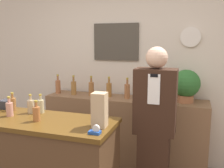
# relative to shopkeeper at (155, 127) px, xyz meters

# --- Properties ---
(back_wall) EXTENTS (5.20, 0.09, 2.70)m
(back_wall) POSITION_rel_shopkeeper_xyz_m (-0.58, 0.94, 0.55)
(back_wall) COLOR beige
(back_wall) RESTS_ON ground_plane
(back_shelf) EXTENTS (2.12, 0.43, 0.93)m
(back_shelf) POSITION_rel_shopkeeper_xyz_m (-0.50, 0.67, -0.34)
(back_shelf) COLOR brown
(back_shelf) RESTS_ON ground_plane
(shopkeeper) EXTENTS (0.41, 0.26, 1.61)m
(shopkeeper) POSITION_rel_shopkeeper_xyz_m (0.00, 0.00, 0.00)
(shopkeeper) COLOR #331E14
(shopkeeper) RESTS_ON ground_plane
(potted_plant) EXTENTS (0.34, 0.34, 0.40)m
(potted_plant) POSITION_rel_shopkeeper_xyz_m (0.27, 0.69, 0.34)
(potted_plant) COLOR #B27047
(potted_plant) RESTS_ON back_shelf
(paper_bag) EXTENTS (0.12, 0.12, 0.29)m
(paper_bag) POSITION_rel_shopkeeper_xyz_m (-0.37, -0.58, 0.30)
(paper_bag) COLOR tan
(paper_bag) RESTS_ON display_counter
(tape_dispenser) EXTENTS (0.09, 0.06, 0.07)m
(tape_dispenser) POSITION_rel_shopkeeper_xyz_m (-0.35, -0.74, 0.18)
(tape_dispenser) COLOR #1E4799
(tape_dispenser) RESTS_ON display_counter
(gift_box) EXTENTS (0.12, 0.13, 0.09)m
(gift_box) POSITION_rel_shopkeeper_xyz_m (-1.52, -0.34, 0.20)
(gift_box) COLOR #2D2D33
(gift_box) RESTS_ON display_counter
(counter_bottle_1) EXTENTS (0.06, 0.06, 0.19)m
(counter_bottle_1) POSITION_rel_shopkeeper_xyz_m (-1.38, -0.39, 0.23)
(counter_bottle_1) COLOR #9D6837
(counter_bottle_1) RESTS_ON display_counter
(counter_bottle_2) EXTENTS (0.06, 0.06, 0.19)m
(counter_bottle_2) POSITION_rel_shopkeeper_xyz_m (-1.28, -0.56, 0.23)
(counter_bottle_2) COLOR tan
(counter_bottle_2) RESTS_ON display_counter
(counter_bottle_3) EXTENTS (0.06, 0.06, 0.19)m
(counter_bottle_3) POSITION_rel_shopkeeper_xyz_m (-1.16, -0.41, 0.23)
(counter_bottle_3) COLOR tan
(counter_bottle_3) RESTS_ON display_counter
(counter_bottle_4) EXTENTS (0.06, 0.06, 0.19)m
(counter_bottle_4) POSITION_rel_shopkeeper_xyz_m (-1.07, -0.38, 0.23)
(counter_bottle_4) COLOR #BCB185
(counter_bottle_4) RESTS_ON display_counter
(counter_bottle_5) EXTENTS (0.06, 0.06, 0.19)m
(counter_bottle_5) POSITION_rel_shopkeeper_xyz_m (-0.95, -0.61, 0.23)
(counter_bottle_5) COLOR #A36233
(counter_bottle_5) RESTS_ON display_counter
(shelf_bottle_0) EXTENTS (0.07, 0.07, 0.27)m
(shelf_bottle_0) POSITION_rel_shopkeeper_xyz_m (-1.48, 0.66, 0.22)
(shelf_bottle_0) COLOR #A4643D
(shelf_bottle_0) RESTS_ON back_shelf
(shelf_bottle_1) EXTENTS (0.07, 0.07, 0.27)m
(shelf_bottle_1) POSITION_rel_shopkeeper_xyz_m (-1.23, 0.65, 0.22)
(shelf_bottle_1) COLOR olive
(shelf_bottle_1) RESTS_ON back_shelf
(shelf_bottle_2) EXTENTS (0.07, 0.07, 0.27)m
(shelf_bottle_2) POSITION_rel_shopkeeper_xyz_m (-0.97, 0.67, 0.22)
(shelf_bottle_2) COLOR #9C6637
(shelf_bottle_2) RESTS_ON back_shelf
(shelf_bottle_3) EXTENTS (0.07, 0.07, 0.27)m
(shelf_bottle_3) POSITION_rel_shopkeeper_xyz_m (-0.72, 0.68, 0.22)
(shelf_bottle_3) COLOR #9D6830
(shelf_bottle_3) RESTS_ON back_shelf
(shelf_bottle_4) EXTENTS (0.07, 0.07, 0.27)m
(shelf_bottle_4) POSITION_rel_shopkeeper_xyz_m (-0.46, 0.66, 0.22)
(shelf_bottle_4) COLOR #A0663D
(shelf_bottle_4) RESTS_ON back_shelf
(shelf_bottle_5) EXTENTS (0.07, 0.07, 0.27)m
(shelf_bottle_5) POSITION_rel_shopkeeper_xyz_m (-0.21, 0.65, 0.22)
(shelf_bottle_5) COLOR #A26B3E
(shelf_bottle_5) RESTS_ON back_shelf
(shelf_bottle_6) EXTENTS (0.07, 0.07, 0.27)m
(shelf_bottle_6) POSITION_rel_shopkeeper_xyz_m (0.05, 0.65, 0.22)
(shelf_bottle_6) COLOR #986B3E
(shelf_bottle_6) RESTS_ON back_shelf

